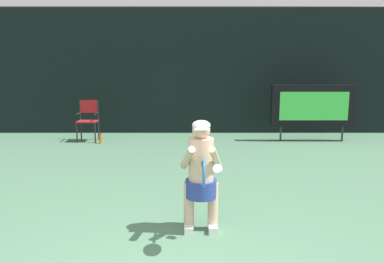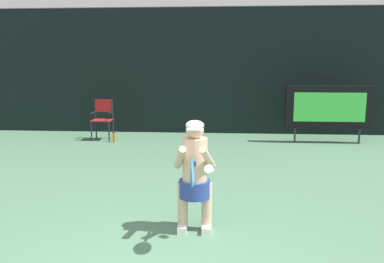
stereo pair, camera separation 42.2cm
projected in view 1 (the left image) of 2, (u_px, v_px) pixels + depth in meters
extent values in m
cube|color=black|center=(186.00, 72.00, 11.57)|extent=(18.00, 0.12, 3.60)
cylinder|color=#38383D|center=(186.00, 7.00, 11.25)|extent=(18.00, 0.05, 0.05)
cube|color=black|center=(314.00, 106.00, 10.44)|extent=(2.20, 0.20, 1.10)
cube|color=#42D74B|center=(315.00, 106.00, 10.34)|extent=(1.80, 0.01, 0.75)
cylinder|color=#2D2D33|center=(281.00, 134.00, 10.57)|extent=(0.05, 0.05, 0.40)
cylinder|color=#2D2D33|center=(343.00, 134.00, 10.57)|extent=(0.05, 0.05, 0.40)
cylinder|color=black|center=(78.00, 133.00, 10.35)|extent=(0.04, 0.04, 0.52)
cylinder|color=black|center=(96.00, 133.00, 10.35)|extent=(0.04, 0.04, 0.52)
cylinder|color=black|center=(82.00, 130.00, 10.75)|extent=(0.04, 0.04, 0.52)
cylinder|color=black|center=(99.00, 130.00, 10.75)|extent=(0.04, 0.04, 0.52)
cube|color=maroon|center=(88.00, 121.00, 10.51)|extent=(0.52, 0.44, 0.03)
cylinder|color=black|center=(81.00, 110.00, 10.66)|extent=(0.04, 0.04, 0.56)
cylinder|color=black|center=(99.00, 111.00, 10.66)|extent=(0.04, 0.04, 0.56)
cube|color=maroon|center=(90.00, 106.00, 10.64)|extent=(0.48, 0.02, 0.34)
cylinder|color=black|center=(79.00, 114.00, 10.47)|extent=(0.04, 0.44, 0.04)
cylinder|color=black|center=(97.00, 114.00, 10.47)|extent=(0.04, 0.44, 0.04)
cylinder|color=orange|center=(101.00, 139.00, 10.27)|extent=(0.07, 0.07, 0.24)
cylinder|color=black|center=(101.00, 134.00, 10.25)|extent=(0.03, 0.03, 0.03)
cube|color=white|center=(190.00, 228.00, 4.95)|extent=(0.11, 0.26, 0.09)
cube|color=white|center=(214.00, 228.00, 4.95)|extent=(0.11, 0.26, 0.09)
cylinder|color=#DBB293|center=(190.00, 206.00, 4.95)|extent=(0.13, 0.13, 0.62)
cylinder|color=#DBB293|center=(214.00, 206.00, 4.95)|extent=(0.13, 0.13, 0.62)
cylinder|color=navy|center=(202.00, 188.00, 4.91)|extent=(0.39, 0.39, 0.22)
cylinder|color=#DBB293|center=(202.00, 160.00, 4.85)|extent=(0.31, 0.31, 0.56)
sphere|color=#DBB293|center=(202.00, 130.00, 4.79)|extent=(0.22, 0.22, 0.22)
ellipsoid|color=white|center=(202.00, 125.00, 4.77)|extent=(0.22, 0.22, 0.12)
cube|color=white|center=(202.00, 129.00, 4.68)|extent=(0.17, 0.12, 0.02)
cylinder|color=#DBB293|center=(188.00, 158.00, 4.67)|extent=(0.20, 0.48, 0.37)
cylinder|color=#DBB293|center=(216.00, 158.00, 4.67)|extent=(0.20, 0.48, 0.37)
cylinder|color=white|center=(218.00, 169.00, 4.57)|extent=(0.13, 0.13, 0.12)
cylinder|color=black|center=(204.00, 165.00, 4.55)|extent=(0.03, 0.28, 0.03)
torus|color=#266DB6|center=(204.00, 173.00, 4.25)|extent=(0.02, 0.31, 0.31)
ellipsoid|color=silver|center=(204.00, 173.00, 4.25)|extent=(0.01, 0.26, 0.26)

